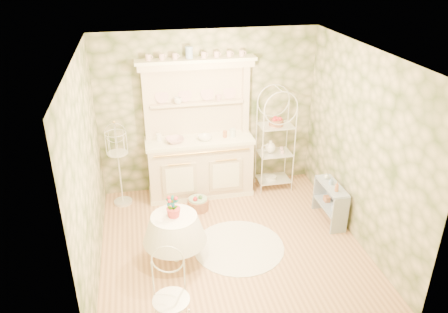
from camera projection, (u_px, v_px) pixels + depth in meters
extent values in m
plane|color=tan|center=(231.00, 244.00, 6.22)|extent=(3.60, 3.60, 0.00)
plane|color=white|center=(233.00, 54.00, 5.05)|extent=(3.60, 3.60, 0.00)
plane|color=beige|center=(88.00, 172.00, 5.31)|extent=(3.60, 3.60, 0.00)
plane|color=beige|center=(360.00, 147.00, 5.96)|extent=(3.60, 3.60, 0.00)
plane|color=beige|center=(208.00, 112.00, 7.22)|extent=(3.60, 3.60, 0.00)
plane|color=beige|center=(274.00, 242.00, 4.04)|extent=(3.60, 3.60, 0.00)
cube|color=beige|center=(199.00, 131.00, 7.03)|extent=(1.87, 0.61, 2.29)
cube|color=white|center=(275.00, 142.00, 7.35)|extent=(0.53, 0.38, 1.70)
cube|color=#93A1B3|center=(330.00, 204.00, 6.65)|extent=(0.30, 0.67, 0.56)
cylinder|color=white|center=(175.00, 241.00, 5.75)|extent=(0.73, 0.73, 0.63)
cube|color=white|center=(171.00, 305.00, 4.64)|extent=(0.42, 0.42, 0.77)
cube|color=white|center=(118.00, 161.00, 6.88)|extent=(0.37, 0.37, 1.55)
cylinder|color=#9E6749|center=(198.00, 204.00, 7.00)|extent=(0.32, 0.32, 0.19)
cylinder|color=white|center=(239.00, 247.00, 6.15)|extent=(1.53, 1.53, 0.01)
imported|color=white|center=(175.00, 142.00, 6.95)|extent=(0.33, 0.33, 0.07)
imported|color=white|center=(205.00, 139.00, 7.04)|extent=(0.30, 0.30, 0.07)
imported|color=white|center=(178.00, 102.00, 6.90)|extent=(0.14, 0.14, 0.10)
imported|color=white|center=(219.00, 99.00, 7.03)|extent=(0.12, 0.12, 0.10)
imported|color=#3F7238|center=(172.00, 208.00, 5.49)|extent=(0.18, 0.15, 0.30)
imported|color=#AC673F|center=(337.00, 187.00, 6.31)|extent=(0.08, 0.08, 0.15)
imported|color=#8CAAD6|center=(331.00, 182.00, 6.51)|extent=(0.06, 0.06, 0.11)
imported|color=silver|center=(326.00, 177.00, 6.68)|extent=(0.10, 0.10, 0.10)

